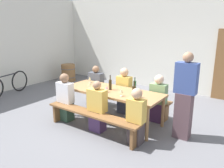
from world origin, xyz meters
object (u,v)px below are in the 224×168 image
Objects in this scene: bench_far at (129,98)px; seated_guest_near_2 at (136,118)px; wine_glass_2 at (107,88)px; seated_guest_near_1 at (97,108)px; seated_guest_far_1 at (124,92)px; parked_bicycle_0 at (7,84)px; wine_glass_1 at (121,91)px; seated_guest_far_2 at (158,99)px; tasting_table at (112,93)px; wine_bottle_0 at (134,91)px; wine_glass_0 at (90,83)px; wine_bottle_1 at (135,86)px; seated_guest_near_0 at (65,98)px; seated_guest_far_0 at (96,87)px; wine_bottle_2 at (110,84)px; bench_near at (91,117)px; wine_barrel at (68,73)px; standing_host at (185,98)px; wine_glass_3 at (90,78)px.

seated_guest_near_2 reaches higher than bench_far.
wine_glass_2 is 0.54m from seated_guest_near_1.
seated_guest_far_1 is 0.69× the size of parked_bicycle_0.
wine_glass_1 is 1.01m from seated_guest_far_2.
tasting_table is at bearing -99.26° from parked_bicycle_0.
wine_glass_0 is (-1.18, -0.02, -0.01)m from wine_bottle_0.
seated_guest_near_1 reaches higher than wine_glass_1.
wine_bottle_1 reaches higher than parked_bicycle_0.
wine_bottle_0 is 2.11× the size of wine_glass_1.
seated_guest_far_1 is at bearing -36.01° from seated_guest_near_0.
seated_guest_far_0 is at bearing 140.59° from wine_glass_2.
wine_bottle_2 is at bearing 59.37° from seated_guest_near_2.
parked_bicycle_0 is at bearing -175.19° from tasting_table.
seated_guest_far_2 reaches higher than wine_bottle_0.
parked_bicycle_0 is (-4.31, -0.60, -0.50)m from wine_bottle_1.
bench_near is 1.62m from seated_guest_far_2.
seated_guest_far_0 is 1.68× the size of wine_barrel.
seated_guest_near_0 is at bearing -147.21° from wine_bottle_1.
wine_bottle_1 is at bearing 24.62° from wine_glass_0.
wine_barrel reaches higher than bench_near.
seated_guest_far_2 is (0.93, 0.00, -0.03)m from seated_guest_far_1.
seated_guest_far_1 is 1.73× the size of wine_barrel.
bench_near and bench_far have the same top height.
wine_barrel is at bearing 149.41° from wine_bottle_2.
wine_glass_1 is (0.40, -0.98, 0.50)m from bench_far.
seated_guest_near_1 is 1.00× the size of seated_guest_near_2.
seated_guest_far_0 is (-1.94, 1.19, 0.00)m from seated_guest_near_2.
bench_near is 0.94m from seated_guest_near_0.
wine_bottle_1 is 0.28× the size of seated_guest_near_1.
tasting_table is 6.81× the size of wine_bottle_2.
standing_host reaches higher than wine_glass_0.
wine_glass_3 is (-1.28, 0.47, -0.00)m from wine_glass_1.
bench_far is 1.99× the size of seated_guest_far_0.
wine_glass_0 is 1.64m from seated_guest_far_2.
wine_glass_1 is at bearing -20.23° from wine_glass_3.
wine_glass_0 is at bearing 29.92° from seated_guest_far_0.
bench_near is at bearing -38.26° from wine_barrel.
wine_bottle_2 is 0.66m from seated_guest_far_1.
seated_guest_far_2 is at bearing 90.00° from seated_guest_far_0.
wine_bottle_0 is 1.67m from seated_guest_near_0.
seated_guest_far_2 reaches higher than seated_guest_near_1.
seated_guest_far_1 is 1.74m from standing_host.
seated_guest_near_2 is at bearing 49.61° from standing_host.
seated_guest_far_2 reaches higher than wine_glass_0.
wine_bottle_0 is 0.65m from seated_guest_near_2.
wine_glass_1 is 0.75m from seated_guest_near_2.
wine_bottle_0 is 1.58m from wine_glass_3.
wine_bottle_0 is 1.07m from seated_guest_far_1.
standing_host is at bearing 80.33° from seated_guest_far_0.
wine_glass_1 is at bearing -4.07° from wine_glass_0.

